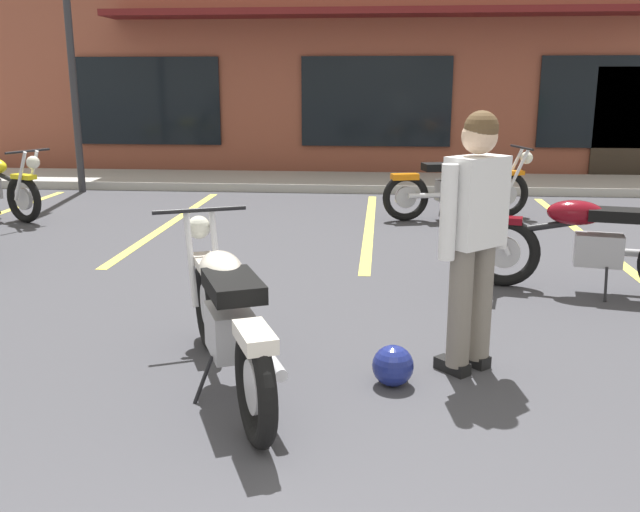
% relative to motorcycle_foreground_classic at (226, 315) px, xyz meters
% --- Properties ---
extents(ground_plane, '(80.00, 80.00, 0.00)m').
position_rel_motorcycle_foreground_classic_xyz_m(ground_plane, '(0.77, 0.91, -0.46)').
color(ground_plane, '#3D3D42').
extents(sidewalk_kerb, '(22.00, 1.80, 0.14)m').
position_rel_motorcycle_foreground_classic_xyz_m(sidewalk_kerb, '(0.77, 8.59, -0.39)').
color(sidewalk_kerb, '#A8A59E').
rests_on(sidewalk_kerb, ground_plane).
extents(brick_storefront_building, '(16.93, 6.30, 3.85)m').
position_rel_motorcycle_foreground_classic_xyz_m(brick_storefront_building, '(0.77, 12.59, 1.47)').
color(brick_storefront_building, brown).
rests_on(brick_storefront_building, ground_plane).
extents(painted_stall_lines, '(10.70, 4.80, 0.01)m').
position_rel_motorcycle_foreground_classic_xyz_m(painted_stall_lines, '(0.77, 4.99, -0.46)').
color(painted_stall_lines, '#DBCC4C').
rests_on(painted_stall_lines, ground_plane).
extents(motorcycle_foreground_classic, '(1.13, 1.98, 0.98)m').
position_rel_motorcycle_foreground_classic_xyz_m(motorcycle_foreground_classic, '(0.00, 0.00, 0.00)').
color(motorcycle_foreground_classic, black).
rests_on(motorcycle_foreground_classic, ground_plane).
extents(motorcycle_black_cruiser, '(2.07, 0.91, 0.98)m').
position_rel_motorcycle_foreground_classic_xyz_m(motorcycle_black_cruiser, '(1.96, 5.60, 0.00)').
color(motorcycle_black_cruiser, black).
rests_on(motorcycle_black_cruiser, ground_plane).
extents(motorcycle_blue_standard, '(2.09, 0.79, 0.98)m').
position_rel_motorcycle_foreground_classic_xyz_m(motorcycle_blue_standard, '(2.74, 2.24, 0.00)').
color(motorcycle_blue_standard, black).
rests_on(motorcycle_blue_standard, ground_plane).
extents(person_in_black_shirt, '(0.51, 0.48, 1.68)m').
position_rel_motorcycle_foreground_classic_xyz_m(person_in_black_shirt, '(1.51, 0.38, 0.49)').
color(person_in_black_shirt, black).
rests_on(person_in_black_shirt, ground_plane).
extents(helmet_on_pavement, '(0.26, 0.26, 0.26)m').
position_rel_motorcycle_foreground_classic_xyz_m(helmet_on_pavement, '(1.02, 0.11, -0.33)').
color(helmet_on_pavement, navy).
rests_on(helmet_on_pavement, ground_plane).
extents(parking_lot_lamp_post, '(0.24, 0.76, 4.64)m').
position_rel_motorcycle_foreground_classic_xyz_m(parking_lot_lamp_post, '(-4.19, 7.37, 2.57)').
color(parking_lot_lamp_post, '#2D2D33').
rests_on(parking_lot_lamp_post, ground_plane).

